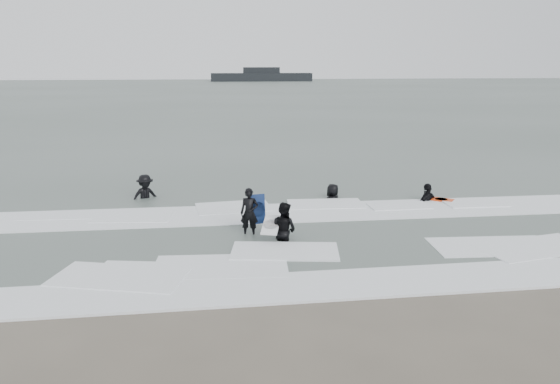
{
  "coord_description": "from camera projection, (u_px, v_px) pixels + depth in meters",
  "views": [
    {
      "loc": [
        -2.23,
        -12.98,
        5.44
      ],
      "look_at": [
        0.0,
        5.0,
        1.1
      ],
      "focal_mm": 35.0,
      "sensor_mm": 36.0,
      "label": 1
    }
  ],
  "objects": [
    {
      "name": "sea",
      "position": [
        225.0,
        95.0,
        91.26
      ],
      "size": [
        320.0,
        320.0,
        0.0
      ],
      "primitive_type": "plane",
      "color": "#47544C",
      "rests_on": "ground"
    },
    {
      "name": "surfer_right_far",
      "position": [
        333.0,
        199.0,
        22.1
      ],
      "size": [
        1.02,
        1.02,
        1.79
      ],
      "primitive_type": "imported",
      "rotation": [
        0.0,
        0.0,
        -2.35
      ],
      "color": "black",
      "rests_on": "ground"
    },
    {
      "name": "vessel_horizon",
      "position": [
        261.0,
        76.0,
        152.94
      ],
      "size": [
        28.18,
        5.03,
        3.82
      ],
      "color": "black",
      "rests_on": "ground"
    },
    {
      "name": "bodyboards",
      "position": [
        334.0,
        210.0,
        18.61
      ],
      "size": [
        8.34,
        5.02,
        1.25
      ],
      "color": "#10214D",
      "rests_on": "ground"
    },
    {
      "name": "ground",
      "position": [
        304.0,
        278.0,
        14.06
      ],
      "size": [
        320.0,
        320.0,
        0.0
      ],
      "primitive_type": "plane",
      "color": "brown",
      "rests_on": "ground"
    },
    {
      "name": "surfer_wading",
      "position": [
        284.0,
        241.0,
        17.0
      ],
      "size": [
        1.1,
        1.09,
        1.79
      ],
      "primitive_type": "imported",
      "rotation": [
        0.0,
        0.0,
        2.39
      ],
      "color": "black",
      "rests_on": "ground"
    },
    {
      "name": "surfer_breaker",
      "position": [
        146.0,
        200.0,
        22.07
      ],
      "size": [
        1.4,
        1.14,
        1.88
      ],
      "primitive_type": "imported",
      "rotation": [
        0.0,
        0.0,
        0.43
      ],
      "color": "black",
      "rests_on": "ground"
    },
    {
      "name": "surf_foam",
      "position": [
        285.0,
        233.0,
        17.62
      ],
      "size": [
        30.03,
        9.06,
        0.09
      ],
      "color": "white",
      "rests_on": "ground"
    },
    {
      "name": "surfer_centre",
      "position": [
        250.0,
        236.0,
        17.44
      ],
      "size": [
        0.65,
        0.5,
        1.59
      ],
      "primitive_type": "imported",
      "rotation": [
        0.0,
        0.0,
        -0.21
      ],
      "color": "black",
      "rests_on": "ground"
    },
    {
      "name": "surfer_right_near",
      "position": [
        427.0,
        202.0,
        21.72
      ],
      "size": [
        1.19,
        0.98,
        1.9
      ],
      "primitive_type": "imported",
      "rotation": [
        0.0,
        0.0,
        -2.59
      ],
      "color": "black",
      "rests_on": "ground"
    }
  ]
}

